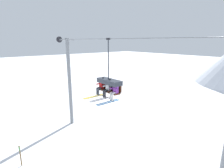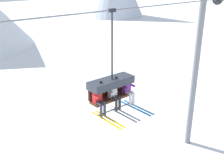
# 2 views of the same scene
# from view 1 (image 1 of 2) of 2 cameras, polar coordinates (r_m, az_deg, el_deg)

# --- Properties ---
(ground_plane) EXTENTS (200.00, 200.00, 0.00)m
(ground_plane) POSITION_cam_1_polar(r_m,az_deg,el_deg) (15.63, -2.01, -20.24)
(ground_plane) COLOR white
(lift_tower_near) EXTENTS (0.36, 1.88, 9.17)m
(lift_tower_near) POSITION_cam_1_polar(r_m,az_deg,el_deg) (18.59, -13.73, 1.03)
(lift_tower_near) COLOR slate
(lift_tower_near) RESTS_ON ground_plane
(lift_cable) EXTENTS (16.52, 0.05, 0.05)m
(lift_cable) POSITION_cam_1_polar(r_m,az_deg,el_deg) (11.52, -1.99, 14.51)
(lift_cable) COLOR slate
(chairlift_chair) EXTENTS (1.94, 0.74, 3.83)m
(chairlift_chair) POSITION_cam_1_polar(r_m,az_deg,el_deg) (11.70, -0.87, 0.32)
(chairlift_chair) COLOR #512819
(skier_red) EXTENTS (0.48, 1.70, 1.34)m
(skier_red) POSITION_cam_1_polar(r_m,az_deg,el_deg) (12.24, -3.87, -0.61)
(skier_red) COLOR red
(skier_white) EXTENTS (0.48, 1.70, 1.34)m
(skier_white) POSITION_cam_1_polar(r_m,az_deg,el_deg) (11.65, -1.68, -1.33)
(skier_white) COLOR silver
(skier_purple) EXTENTS (0.46, 1.70, 1.23)m
(skier_purple) POSITION_cam_1_polar(r_m,az_deg,el_deg) (11.09, 0.71, -2.23)
(skier_purple) COLOR purple
(trail_sign) EXTENTS (0.36, 0.08, 1.60)m
(trail_sign) POSITION_cam_1_polar(r_m,az_deg,el_deg) (14.90, -27.77, -19.73)
(trail_sign) COLOR brown
(trail_sign) RESTS_ON ground_plane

